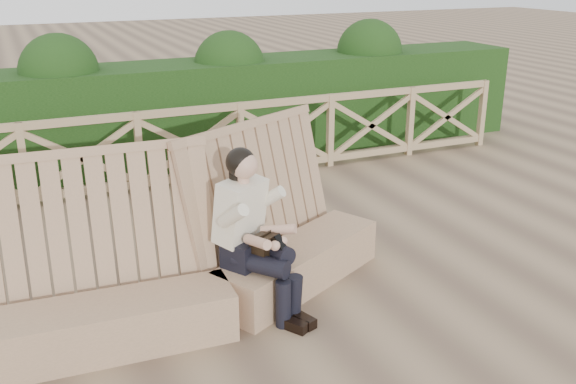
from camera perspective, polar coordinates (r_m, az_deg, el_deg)
name	(u,v)px	position (r m, az deg, el deg)	size (l,w,h in m)	color
ground	(299,297)	(6.05, 0.94, -9.32)	(60.00, 60.00, 0.00)	brown
bench	(210,270)	(5.73, -6.99, -6.89)	(3.73, 1.56, 1.55)	#937054
woman	(252,229)	(5.55, -3.18, -3.32)	(0.72, 0.98, 1.48)	black
guardrail	(191,146)	(8.91, -8.60, 4.04)	(10.10, 0.09, 1.10)	#917E54
hedge	(169,114)	(9.99, -10.57, 6.82)	(12.00, 1.20, 1.50)	black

